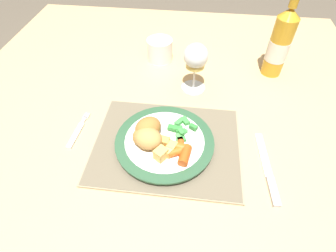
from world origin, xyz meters
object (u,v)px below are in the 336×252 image
(wine_glass, at_px, (196,58))
(bottle, at_px, (280,43))
(drinking_cup, at_px, (160,49))
(fork, at_px, (77,132))
(table_knife, at_px, (268,173))
(dining_table, at_px, (169,105))
(dinner_plate, at_px, (165,142))

(wine_glass, relative_size, bottle, 0.53)
(drinking_cup, bearing_deg, wine_glass, -49.34)
(wine_glass, height_order, drinking_cup, wine_glass)
(wine_glass, xyz_separation_m, drinking_cup, (-0.13, 0.15, -0.07))
(fork, height_order, table_knife, table_knife)
(bottle, xyz_separation_m, drinking_cup, (-0.38, 0.03, -0.07))
(table_knife, relative_size, bottle, 0.71)
(wine_glass, bearing_deg, dining_table, -178.74)
(dining_table, height_order, wine_glass, wine_glass)
(dinner_plate, height_order, bottle, bottle)
(dinner_plate, xyz_separation_m, fork, (-0.24, 0.02, -0.01))
(dining_table, xyz_separation_m, drinking_cup, (-0.05, 0.15, 0.12))
(fork, height_order, wine_glass, wine_glass)
(fork, bearing_deg, dining_table, 46.00)
(fork, relative_size, bottle, 0.44)
(wine_glass, distance_m, drinking_cup, 0.20)
(dinner_plate, distance_m, bottle, 0.48)
(table_knife, distance_m, drinking_cup, 0.54)
(table_knife, xyz_separation_m, wine_glass, (-0.19, 0.30, 0.10))
(fork, relative_size, wine_glass, 0.84)
(bottle, height_order, drinking_cup, bottle)
(dinner_plate, xyz_separation_m, bottle, (0.31, 0.36, 0.09))
(dinner_plate, height_order, fork, dinner_plate)
(table_knife, relative_size, drinking_cup, 2.35)
(dinner_plate, height_order, wine_glass, wine_glass)
(dinner_plate, xyz_separation_m, drinking_cup, (-0.07, 0.39, 0.02))
(fork, xyz_separation_m, table_knife, (0.48, -0.07, 0.00))
(dining_table, relative_size, bottle, 4.52)
(fork, height_order, drinking_cup, drinking_cup)
(drinking_cup, bearing_deg, bottle, -5.18)
(dining_table, distance_m, bottle, 0.39)
(fork, bearing_deg, drinking_cup, 65.76)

